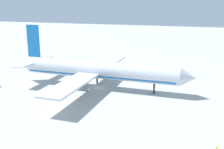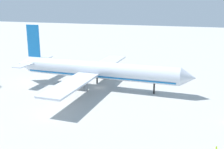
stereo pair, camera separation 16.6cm
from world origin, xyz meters
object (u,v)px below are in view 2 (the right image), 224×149
(baggage_cart_0, at_px, (50,63))
(traffic_cone_1, at_px, (86,65))
(airliner, at_px, (96,70))
(ground_worker_2, at_px, (216,149))

(baggage_cart_0, relative_size, traffic_cone_1, 5.67)
(airliner, xyz_separation_m, traffic_cone_1, (-20.66, 37.05, -7.34))
(baggage_cart_0, height_order, ground_worker_2, ground_worker_2)
(ground_worker_2, relative_size, traffic_cone_1, 2.92)
(traffic_cone_1, bearing_deg, airliner, -60.86)
(baggage_cart_0, height_order, traffic_cone_1, baggage_cart_0)
(airliner, bearing_deg, baggage_cart_0, 141.81)
(ground_worker_2, distance_m, traffic_cone_1, 101.27)
(baggage_cart_0, bearing_deg, traffic_cone_1, 11.06)
(airliner, xyz_separation_m, ground_worker_2, (46.23, -38.99, -6.80))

